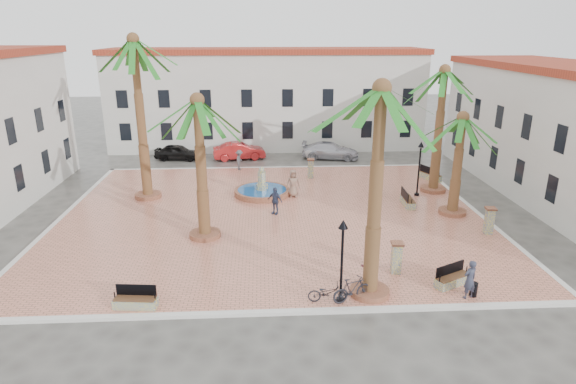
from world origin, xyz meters
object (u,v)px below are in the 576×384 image
bicycle_a (327,293)px  palm_ne (443,85)px  cyclist_a (470,279)px  car_red (239,151)px  palm_nw (135,56)px  bollard_e (489,220)px  litter_bin (474,289)px  bicycle_b (352,290)px  bollard_n (311,168)px  pedestrian_fountain_b (275,201)px  palm_s (380,113)px  lamppost_s (342,247)px  car_silver (330,151)px  bench_ne (430,176)px  lamppost_e (420,159)px  bench_e (407,201)px  car_black (178,152)px  palm_e (461,131)px  pedestrian_east (378,182)px  car_white (328,151)px  pedestrian_north (239,160)px  bollard_se (396,257)px  cyclist_b (369,266)px  bench_s (136,302)px  bench_se (452,279)px  pedestrian_fountain_a (293,183)px  fountain (262,191)px  palm_sw (198,118)px

bicycle_a → palm_ne: bearing=-30.5°
cyclist_a → car_red: size_ratio=0.38×
palm_nw → bollard_e: (20.61, -7.42, -8.57)m
litter_bin → bicycle_b: bicycle_b is taller
bollard_n → pedestrian_fountain_b: pedestrian_fountain_b is taller
bollard_n → bicycle_a: bearing=-93.5°
palm_s → lamppost_s: palm_s is taller
car_silver → bench_ne: bearing=-127.5°
bollard_e → litter_bin: 7.59m
lamppost_e → bicycle_a: lamppost_e is taller
palm_nw → lamppost_s: size_ratio=2.91×
bench_e → cyclist_a: bearing=178.7°
car_black → bicycle_a: bearing=-150.1°
palm_s → bicycle_a: bearing=-164.5°
bollard_n → cyclist_a: size_ratio=0.86×
palm_s → palm_e: (7.30, 9.37, -2.65)m
litter_bin → pedestrian_east: pedestrian_east is taller
lamppost_s → car_white: (2.87, 24.98, -2.03)m
bollard_e → cyclist_a: size_ratio=0.88×
car_red → pedestrian_north: bearing=174.1°
bollard_se → bicycle_b: size_ratio=0.86×
pedestrian_fountain_b → car_silver: 15.09m
bollard_e → lamppost_e: bearing=106.2°
cyclist_b → bicycle_b: 1.94m
bollard_se → bicycle_b: bollard_se is taller
bench_s → pedestrian_fountain_b: bearing=65.6°
bench_se → car_red: bearing=87.0°
bicycle_b → car_white: car_white is taller
bench_se → pedestrian_fountain_b: bearing=102.5°
bench_se → bollard_n: 17.69m
palm_s → bicycle_a: (-1.94, -0.54, -7.46)m
pedestrian_east → cyclist_a: bearing=0.8°
palm_e → car_black: palm_e is taller
pedestrian_north → pedestrian_east: (9.87, -7.12, 0.12)m
pedestrian_fountain_a → bench_s: bearing=-123.2°
fountain → car_white: fountain is taller
pedestrian_north → car_black: (-5.71, 4.13, -0.28)m
fountain → bicycle_a: bearing=-79.4°
lamppost_e → fountain: bearing=175.7°
bicycle_a → pedestrian_east: bearing=-18.3°
pedestrian_north → car_red: 4.00m
fountain → palm_sw: (-3.21, -7.13, 6.38)m
litter_bin → cyclist_a: 0.64m
bench_ne → cyclist_a: cyclist_a is taller
bicycle_a → bicycle_b: 1.08m
bench_s → car_red: (3.29, 24.77, 0.35)m
bench_e → bicycle_b: bearing=155.9°
palm_nw → cyclist_a: (16.63, -14.14, -8.50)m
pedestrian_east → bench_s: bearing=-46.5°
palm_sw → palm_ne: palm_ne is taller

